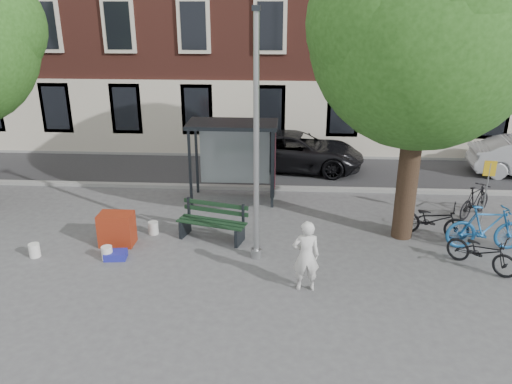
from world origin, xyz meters
The scene contains 20 objects.
ground centered at (0.00, 0.00, 0.00)m, with size 90.00×90.00×0.00m, color #4C4C4F.
road centered at (0.00, 7.00, 0.01)m, with size 40.00×4.00×0.01m, color #28282B.
curb_near centered at (0.00, 5.00, 0.06)m, with size 40.00×0.25×0.12m, color gray.
curb_far centered at (0.00, 9.00, 0.06)m, with size 40.00×0.25×0.12m, color gray.
lamppost centered at (0.00, 0.00, 2.78)m, with size 0.28×0.35×6.11m.
tree_right centered at (4.01, 1.38, 5.62)m, with size 5.76×5.60×8.20m.
bus_shelter centered at (-0.61, 4.11, 1.92)m, with size 2.85×1.45×2.62m.
painter centered at (1.20, -1.44, 0.85)m, with size 0.62×0.41×1.70m, color silver.
bench centered at (-1.27, 1.04, 0.45)m, with size 2.01×1.10×0.99m.
bike_a centered at (4.81, 1.53, 0.51)m, with size 0.68×1.95×1.03m, color black.
bike_b centered at (6.01, 0.86, 0.62)m, with size 0.58×2.05×1.23m, color #1A5594.
bike_c centered at (5.54, -0.22, 0.46)m, with size 0.61×1.76×0.92m, color black.
bike_d centered at (6.50, 3.07, 0.51)m, with size 0.47×1.68×1.01m, color black.
car_dark centered at (1.11, 7.44, 0.73)m, with size 2.41×5.22×1.45m, color black.
red_stand centered at (-3.80, 0.53, 0.45)m, with size 0.90×0.60×0.90m, color maroon.
blue_crate centered at (-3.60, -0.28, 0.10)m, with size 0.55×0.40×0.20m, color #202496.
bucket_a centered at (-5.72, -0.30, 0.18)m, with size 0.28×0.28×0.36m, color white.
bucket_b centered at (-3.80, -0.34, 0.18)m, with size 0.28×0.28×0.36m, color silver.
bucket_c centered at (-3.00, 1.23, 0.18)m, with size 0.28×0.28×0.36m, color silver.
notice_sign centered at (6.50, 2.42, 1.44)m, with size 0.34×0.06×1.97m.
Camera 1 is at (0.69, -11.41, 6.16)m, focal length 35.00 mm.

